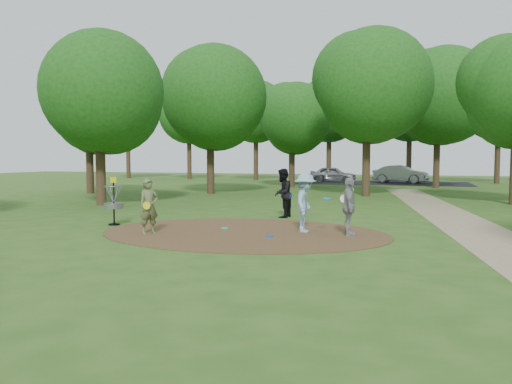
% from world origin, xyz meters
% --- Properties ---
extents(ground, '(100.00, 100.00, 0.00)m').
position_xyz_m(ground, '(0.00, 0.00, 0.00)').
color(ground, '#2D5119').
rests_on(ground, ground).
extents(dirt_clearing, '(8.40, 8.40, 0.02)m').
position_xyz_m(dirt_clearing, '(0.00, 0.00, 0.01)').
color(dirt_clearing, '#47301C').
rests_on(dirt_clearing, ground).
extents(footpath, '(7.55, 39.89, 0.01)m').
position_xyz_m(footpath, '(6.50, 2.00, 0.01)').
color(footpath, '#8C7A5B').
rests_on(footpath, ground).
extents(parking_lot, '(14.00, 8.00, 0.01)m').
position_xyz_m(parking_lot, '(2.00, 30.00, 0.00)').
color(parking_lot, black).
rests_on(parking_lot, ground).
extents(player_observer_with_disc, '(0.64, 0.68, 1.57)m').
position_xyz_m(player_observer_with_disc, '(-2.46, -1.02, 0.78)').
color(player_observer_with_disc, '#59673B').
rests_on(player_observer_with_disc, ground).
extents(player_throwing_with_disc, '(1.13, 1.14, 1.71)m').
position_xyz_m(player_throwing_with_disc, '(1.68, 0.64, 0.85)').
color(player_throwing_with_disc, '#86B4C8').
rests_on(player_throwing_with_disc, ground).
extents(player_walking_with_disc, '(0.73, 0.91, 1.76)m').
position_xyz_m(player_walking_with_disc, '(0.13, 3.90, 0.88)').
color(player_walking_with_disc, black).
rests_on(player_walking_with_disc, ground).
extents(player_waiting_with_disc, '(0.58, 1.01, 1.62)m').
position_xyz_m(player_waiting_with_disc, '(2.97, 0.33, 0.81)').
color(player_waiting_with_disc, gray).
rests_on(player_waiting_with_disc, ground).
extents(disc_ground_cyan, '(0.22, 0.22, 0.02)m').
position_xyz_m(disc_ground_cyan, '(-0.79, 0.54, 0.03)').
color(disc_ground_cyan, '#19CDBD').
rests_on(disc_ground_cyan, dirt_clearing).
extents(disc_ground_blue, '(0.22, 0.22, 0.02)m').
position_xyz_m(disc_ground_blue, '(0.92, -0.49, 0.03)').
color(disc_ground_blue, '#0C38D0').
rests_on(disc_ground_blue, dirt_clearing).
extents(car_left, '(4.07, 1.76, 1.37)m').
position_xyz_m(car_left, '(-2.25, 29.98, 0.68)').
color(car_left, '#939399').
rests_on(car_left, ground).
extents(car_right, '(4.76, 2.59, 1.49)m').
position_xyz_m(car_right, '(3.39, 30.48, 0.74)').
color(car_right, '#96999D').
rests_on(car_right, ground).
extents(disc_golf_basket, '(0.63, 0.63, 1.54)m').
position_xyz_m(disc_golf_basket, '(-4.50, 0.30, 0.87)').
color(disc_golf_basket, black).
rests_on(disc_golf_basket, ground).
extents(tree_ring, '(36.47, 46.10, 9.63)m').
position_xyz_m(tree_ring, '(1.74, 9.73, 5.29)').
color(tree_ring, '#332316').
rests_on(tree_ring, ground).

